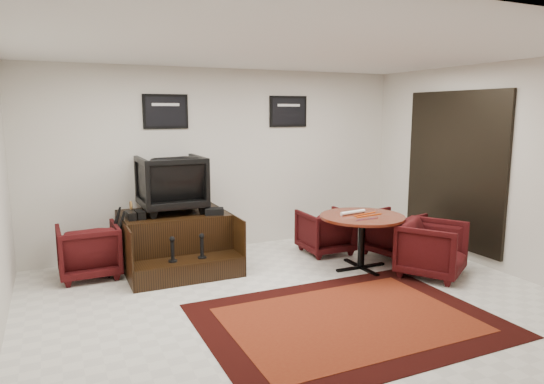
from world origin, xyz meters
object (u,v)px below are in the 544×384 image
at_px(shine_podium, 176,242).
at_px(meeting_table, 362,222).
at_px(table_chair_back, 325,229).
at_px(armchair_side, 89,248).
at_px(shine_chair, 171,181).
at_px(table_chair_corner, 432,246).
at_px(table_chair_window, 393,231).

bearing_deg(shine_podium, meeting_table, -27.38).
bearing_deg(table_chair_back, armchair_side, -5.01).
relative_size(shine_chair, table_chair_back, 1.21).
xyz_separation_m(armchair_side, table_chair_corner, (4.12, -1.85, 0.02)).
xyz_separation_m(shine_podium, meeting_table, (2.30, -1.19, 0.31)).
xyz_separation_m(shine_chair, table_chair_back, (2.24, -0.47, -0.83)).
height_order(meeting_table, table_chair_window, meeting_table).
relative_size(shine_podium, shine_chair, 1.68).
bearing_deg(shine_podium, shine_chair, 90.00).
bearing_deg(meeting_table, table_chair_window, 23.02).
distance_m(table_chair_window, table_chair_corner, 0.99).
bearing_deg(shine_chair, meeting_table, 149.37).
relative_size(shine_podium, table_chair_back, 2.04).
bearing_deg(table_chair_corner, table_chair_window, 48.93).
xyz_separation_m(table_chair_back, table_chair_window, (0.87, -0.52, 0.00)).
bearing_deg(table_chair_window, meeting_table, 98.47).
height_order(shine_podium, table_chair_window, shine_podium).
xyz_separation_m(meeting_table, table_chair_corner, (0.67, -0.64, -0.26)).
xyz_separation_m(shine_chair, table_chair_corner, (2.97, -1.98, -0.79)).
bearing_deg(armchair_side, meeting_table, 159.16).
xyz_separation_m(shine_chair, armchair_side, (-1.14, -0.13, -0.81)).
relative_size(table_chair_back, table_chair_window, 0.99).
distance_m(table_chair_back, table_chair_window, 1.02).
relative_size(meeting_table, table_chair_corner, 1.43).
bearing_deg(shine_chair, table_chair_back, 167.72).
relative_size(table_chair_back, table_chair_corner, 0.91).
bearing_deg(table_chair_window, shine_chair, 57.69).
bearing_deg(table_chair_window, armchair_side, 63.95).
bearing_deg(armchair_side, table_chair_back, 172.76).
relative_size(shine_podium, table_chair_window, 2.02).
relative_size(shine_podium, meeting_table, 1.30).
xyz_separation_m(table_chair_back, table_chair_corner, (0.73, -1.51, 0.03)).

